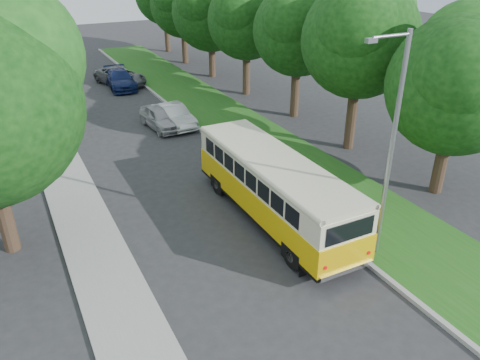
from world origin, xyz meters
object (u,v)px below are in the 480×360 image
car_grey (120,76)px  vintage_bus (274,189)px  lamppost_near (390,144)px  lamppost_far (35,65)px  car_blue (120,79)px  car_silver (161,118)px  car_white (174,116)px

car_grey → vintage_bus: bearing=-108.9°
lamppost_near → lamppost_far: size_ratio=1.07×
lamppost_near → car_blue: size_ratio=1.66×
lamppost_far → car_grey: size_ratio=1.50×
car_silver → car_grey: bearing=82.7°
lamppost_far → vintage_bus: size_ratio=0.79×
lamppost_near → car_white: 16.83m
car_white → car_blue: (-0.72, 10.23, 0.03)m
lamppost_far → car_silver: bearing=-18.7°
car_silver → car_white: car_silver is taller
car_white → car_grey: 11.23m
lamppost_far → car_blue: bearing=51.0°
vintage_bus → lamppost_near: bearing=-62.3°
vintage_bus → car_blue: size_ratio=1.96×
lamppost_near → car_white: bearing=95.8°
vintage_bus → car_blue: bearing=91.3°
lamppost_near → car_silver: lamppost_near is taller
vintage_bus → car_blue: 22.74m
vintage_bus → car_white: 12.52m
car_silver → car_grey: (0.41, 11.22, 0.02)m
lamppost_far → lamppost_near: bearing=-64.3°
vintage_bus → car_white: bearing=88.8°
car_silver → car_grey: 11.23m
lamppost_far → vintage_bus: (6.91, -14.66, -2.71)m
lamppost_far → car_white: (7.24, -2.17, -3.44)m
lamppost_far → car_blue: (6.52, 8.06, -3.41)m
lamppost_near → car_grey: lamppost_near is taller
lamppost_near → car_grey: (-2.11, 27.55, -3.67)m
lamppost_far → car_grey: lamppost_far is taller
lamppost_near → lamppost_far: (-8.91, 18.50, -0.25)m
lamppost_near → vintage_bus: bearing=117.5°
lamppost_near → vintage_bus: 5.24m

